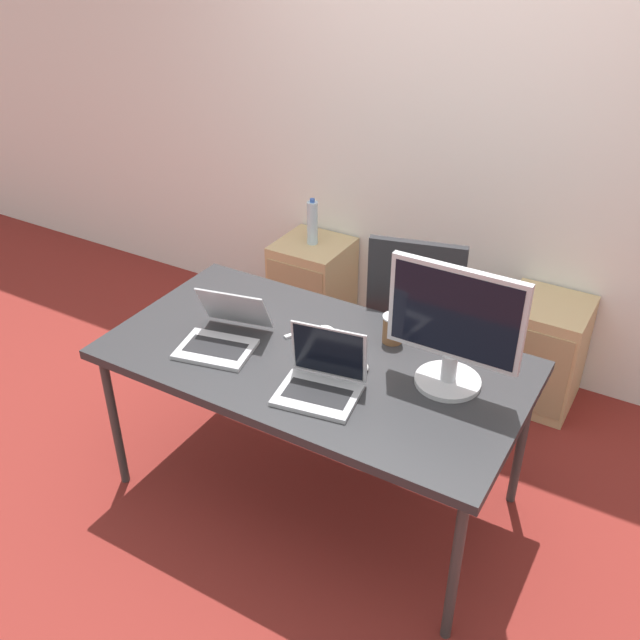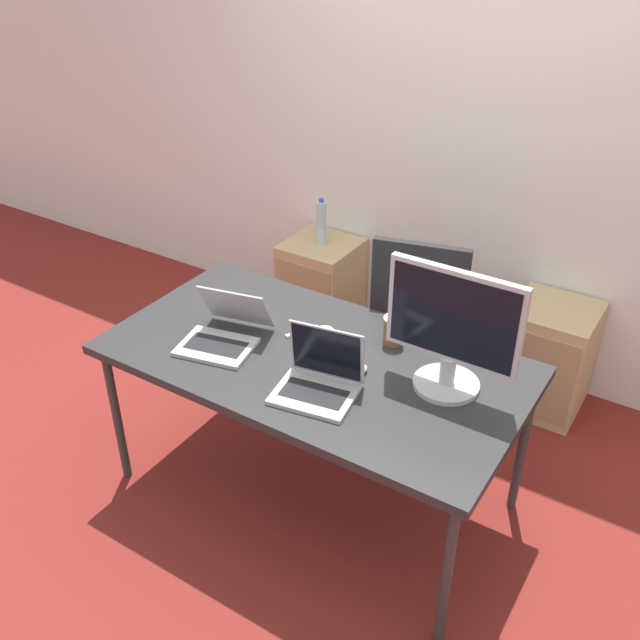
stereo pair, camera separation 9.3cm
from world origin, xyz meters
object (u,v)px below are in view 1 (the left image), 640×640
Objects in this scene: mouse at (362,368)px; office_chair at (415,345)px; cabinet_right at (541,352)px; laptop_left at (321,380)px; laptop_right at (222,335)px; coffee_cup_white at (325,340)px; water_bottle at (312,223)px; coffee_cup_brown at (393,329)px; monitor at (454,328)px; cabinet_left at (313,287)px.

office_chair is at bearing 96.69° from mouse.
laptop_left is (-0.53, -1.39, 0.51)m from cabinet_right.
mouse is at bearing 11.47° from laptop_right.
coffee_cup_white is (-0.11, -0.73, 0.41)m from office_chair.
cabinet_right is 2.13× the size of water_bottle.
laptop_left is at bearing -58.02° from water_bottle.
office_chair is 0.85m from coffee_cup_white.
office_chair is 0.69m from coffee_cup_brown.
office_chair reaches higher than laptop_left.
coffee_cup_brown reaches higher than coffee_cup_white.
water_bottle is 4.02× the size of mouse.
mouse is 0.55× the size of coffee_cup_brown.
laptop_left reaches higher than mouse.
cabinet_right is 1.50× the size of laptop_right.
monitor is at bearing -97.01° from cabinet_right.
water_bottle reaches higher than cabinet_right.
monitor is at bearing 36.20° from laptop_left.
water_bottle reaches higher than cabinet_left.
laptop_left is 0.21m from mouse.
laptop_left reaches higher than cabinet_right.
laptop_left is at bearing -143.80° from monitor.
laptop_right is 5.71× the size of mouse.
coffee_cup_white is (0.39, 0.18, 0.00)m from laptop_right.
laptop_left reaches higher than water_bottle.
coffee_cup_white is at bearing -57.07° from water_bottle.
mouse is 0.70× the size of coffee_cup_white.
office_chair is 3.80× the size of water_bottle.
cabinet_left is 1.50× the size of laptop_right.
laptop_right is (-1.05, -1.32, 0.50)m from cabinet_right.
water_bottle is 2.23× the size of coffee_cup_brown.
cabinet_left is at bearing 139.05° from monitor.
laptop_left is (0.01, -0.98, 0.41)m from office_chair.
cabinet_right is 1.41m from coffee_cup_white.
office_chair is at bearing 100.61° from coffee_cup_brown.
cabinet_left is at bearing 154.50° from office_chair.
office_chair is 1.06m from laptop_left.
cabinet_left is at bearing -90.00° from water_bottle.
monitor is at bearing -59.20° from office_chair.
cabinet_right is 6.00× the size of coffee_cup_white.
office_chair reaches higher than cabinet_left.
cabinet_left is 2.13× the size of water_bottle.
laptop_right reaches higher than water_bottle.
monitor reaches higher than laptop_right.
cabinet_left and cabinet_right have the same top height.
office_chair is at bearing 90.86° from laptop_left.
water_bottle reaches higher than mouse.
monitor is (0.41, -0.69, 0.61)m from office_chair.
water_bottle is 0.70× the size of laptop_right.
laptop_left is at bearing -100.68° from coffee_cup_brown.
cabinet_right is 1.57m from laptop_left.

